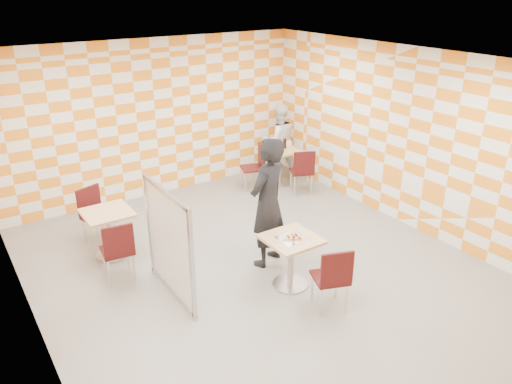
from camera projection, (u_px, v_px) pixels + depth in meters
room_shell at (237, 164)px, 7.21m from camera, size 7.00×7.00×7.00m
main_table at (291, 253)px, 6.81m from camera, size 0.70×0.70×0.75m
second_table at (280, 160)px, 10.30m from camera, size 0.70×0.70×0.75m
empty_table at (109, 226)px, 7.56m from camera, size 0.70×0.70×0.75m
chair_main_front at (333, 275)px, 6.24m from camera, size 0.54×0.55×0.92m
chair_second_front at (303, 169)px, 9.75m from camera, size 0.56×0.57×0.92m
chair_second_side at (256, 163)px, 10.03m from camera, size 0.54×0.54×0.92m
chair_empty_near at (118, 248)px, 6.88m from camera, size 0.47×0.48×0.92m
chair_empty_far at (94, 211)px, 7.98m from camera, size 0.54×0.54×0.92m
partition at (169, 244)px, 6.48m from camera, size 0.08×1.38×1.55m
man_dark at (268, 203)px, 7.21m from camera, size 0.84×0.70×1.96m
man_white at (279, 140)px, 10.67m from camera, size 0.89×0.78×1.56m
pizza_on_foil at (292, 237)px, 6.69m from camera, size 0.40×0.40×0.04m
sport_bottle at (270, 146)px, 10.13m from camera, size 0.06×0.06×0.20m
soda_bottle at (285, 143)px, 10.23m from camera, size 0.07×0.07×0.23m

